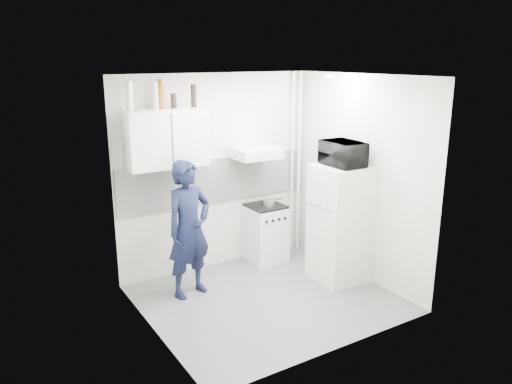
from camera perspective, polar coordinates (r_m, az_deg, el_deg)
floor at (r=6.09m, az=1.28°, el=-12.10°), size 2.80×2.80×0.00m
ceiling at (r=5.41m, az=1.45°, el=13.14°), size 2.80×2.80×0.00m
wall_back at (r=6.66m, az=-4.53°, el=2.21°), size 2.80×0.00×2.80m
wall_left at (r=5.02m, az=-12.16°, el=-2.48°), size 0.00×2.60×2.60m
wall_right at (r=6.46m, az=11.81°, el=1.52°), size 0.00×2.60×2.60m
person at (r=5.95m, az=-7.67°, el=-4.23°), size 0.68×0.52×1.66m
stove at (r=7.01m, az=1.10°, el=-4.80°), size 0.49×0.49×0.79m
fridge at (r=6.42m, az=9.58°, el=-3.57°), size 0.65×0.65×1.50m
stove_top at (r=6.88m, az=1.12°, el=-1.61°), size 0.47×0.47×0.03m
saucepan at (r=6.83m, az=1.50°, el=-1.22°), size 0.16×0.16×0.09m
microwave at (r=6.19m, az=9.95°, el=4.35°), size 0.56×0.39×0.30m
bottle_a at (r=5.90m, az=-14.24°, el=10.57°), size 0.08×0.08×0.33m
bottle_c at (r=6.00m, az=-11.44°, el=10.71°), size 0.07×0.07×0.31m
bottle_d at (r=6.02m, az=-10.75°, el=10.94°), size 0.08×0.08×0.35m
canister_a at (r=6.09m, az=-9.38°, el=10.23°), size 0.07×0.07×0.17m
bottle_e at (r=6.19m, az=-7.15°, el=10.85°), size 0.07×0.07×0.27m
upper_cabinet at (r=6.10m, az=-10.17°, el=6.06°), size 1.00×0.35×0.70m
range_hood at (r=6.61m, az=-0.10°, el=4.54°), size 0.60×0.50×0.14m
backsplash at (r=6.67m, az=-4.45°, el=1.35°), size 2.74×0.03×0.60m
pipe_a at (r=7.27m, az=4.91°, el=3.31°), size 0.05×0.05×2.60m
pipe_b at (r=7.20m, az=4.14°, el=3.20°), size 0.04×0.04×2.60m
ceiling_spot_fixture at (r=6.17m, az=8.39°, el=12.97°), size 0.10×0.10×0.02m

